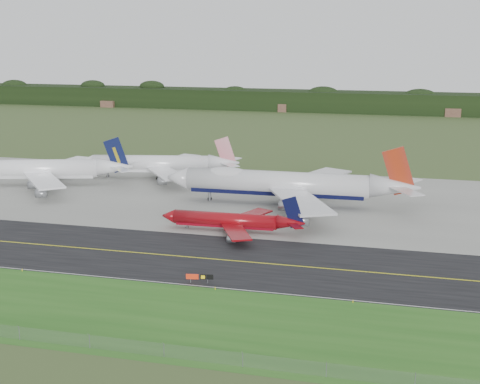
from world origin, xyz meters
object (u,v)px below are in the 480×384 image
taxiway_sign (199,277)px  jet_red_737 (233,221)px  jet_navy_gold (40,169)px  jet_ba_747 (286,184)px  jet_star_tail (159,164)px

taxiway_sign → jet_red_737: bearing=94.0°
jet_navy_gold → jet_ba_747: bearing=-4.3°
jet_star_tail → taxiway_sign: size_ratio=10.15×
jet_red_737 → jet_star_tail: (-38.82, 52.72, 2.03)m
jet_navy_gold → jet_star_tail: (32.63, 18.87, -0.32)m
jet_red_737 → jet_navy_gold: 79.10m
jet_ba_747 → jet_navy_gold: 79.44m
jet_red_737 → jet_navy_gold: size_ratio=0.61×
jet_navy_gold → taxiway_sign: size_ratio=11.12×
jet_navy_gold → taxiway_sign: 100.90m
jet_ba_747 → jet_red_737: size_ratio=2.00×
jet_ba_747 → taxiway_sign: (-5.30, -62.61, -4.81)m
taxiway_sign → jet_ba_747: bearing=85.2°
jet_red_737 → jet_ba_747: bearing=74.4°
jet_red_737 → taxiway_sign: jet_red_737 is taller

